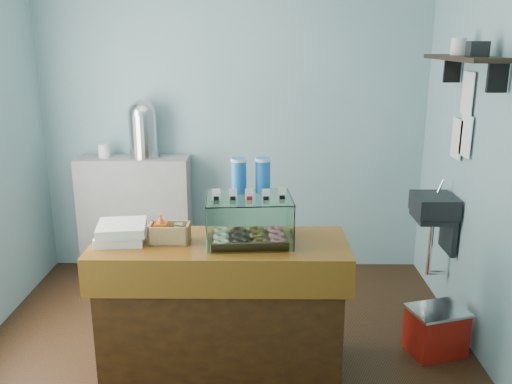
{
  "coord_description": "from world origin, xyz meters",
  "views": [
    {
      "loc": [
        0.26,
        -3.42,
        2.12
      ],
      "look_at": [
        0.22,
        -0.15,
        1.2
      ],
      "focal_mm": 38.0,
      "sensor_mm": 36.0,
      "label": 1
    }
  ],
  "objects_px": {
    "counter": "(221,306)",
    "display_case": "(250,214)",
    "coffee_urn": "(143,128)",
    "red_cooler": "(436,331)"
  },
  "relations": [
    {
      "from": "counter",
      "to": "coffee_urn",
      "type": "distance_m",
      "value": 1.99
    },
    {
      "from": "counter",
      "to": "red_cooler",
      "type": "xyz_separation_m",
      "value": [
        1.48,
        0.21,
        -0.29
      ]
    },
    {
      "from": "counter",
      "to": "coffee_urn",
      "type": "height_order",
      "value": "coffee_urn"
    },
    {
      "from": "red_cooler",
      "to": "display_case",
      "type": "bearing_deg",
      "value": 170.5
    },
    {
      "from": "counter",
      "to": "red_cooler",
      "type": "distance_m",
      "value": 1.52
    },
    {
      "from": "counter",
      "to": "display_case",
      "type": "xyz_separation_m",
      "value": [
        0.18,
        0.04,
        0.61
      ]
    },
    {
      "from": "coffee_urn",
      "to": "red_cooler",
      "type": "distance_m",
      "value": 2.91
    },
    {
      "from": "display_case",
      "to": "coffee_urn",
      "type": "height_order",
      "value": "coffee_urn"
    },
    {
      "from": "counter",
      "to": "coffee_urn",
      "type": "bearing_deg",
      "value": 116.57
    },
    {
      "from": "counter",
      "to": "display_case",
      "type": "relative_size",
      "value": 2.88
    }
  ]
}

